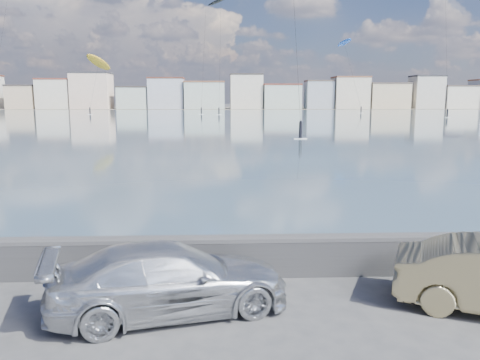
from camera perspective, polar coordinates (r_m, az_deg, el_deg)
name	(u,v)px	position (r m, az deg, el deg)	size (l,w,h in m)	color
ground	(196,330)	(9.39, -5.37, -17.76)	(700.00, 700.00, 0.00)	#333335
bay_water	(219,119)	(99.90, -2.64, 7.45)	(500.00, 177.00, 0.00)	#344D5F
far_shore_strip	(220,108)	(208.35, -2.50, 8.75)	(500.00, 60.00, 0.00)	#4C473D
seawall	(201,254)	(11.64, -4.72, -9.02)	(400.00, 0.36, 1.08)	#28282B
far_buildings	(223,94)	(194.31, -2.13, 10.44)	(240.79, 13.26, 14.60)	beige
car_silver	(170,279)	(9.90, -8.54, -11.79)	(2.00, 4.91, 1.43)	silver
kitesurfer_2	(344,43)	(152.71, 12.62, 15.94)	(5.55, 15.45, 22.36)	blue
kitesurfer_8	(221,1)	(136.19, -2.33, 20.93)	(8.51, 12.32, 32.69)	black
kitesurfer_11	(99,63)	(139.89, -16.86, 13.52)	(6.61, 12.96, 17.02)	#BF8C19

